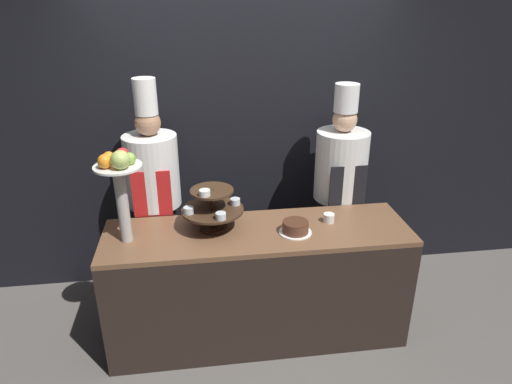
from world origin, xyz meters
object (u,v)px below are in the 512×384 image
at_px(fruit_pedestal, 120,177).
at_px(tiered_stand, 212,206).
at_px(chef_left, 154,192).
at_px(cake_round, 295,227).
at_px(chef_center_left, 340,185).
at_px(cup_white, 329,218).

bearing_deg(fruit_pedestal, tiered_stand, 9.19).
bearing_deg(chef_left, fruit_pedestal, -105.24).
relative_size(tiered_stand, cake_round, 1.90).
relative_size(tiered_stand, chef_center_left, 0.24).
xyz_separation_m(fruit_pedestal, cup_white, (1.41, 0.08, -0.43)).
relative_size(cup_white, chef_left, 0.04).
distance_m(chef_left, chef_center_left, 1.48).
distance_m(cake_round, chef_left, 1.15).
distance_m(tiered_stand, chef_left, 0.63).
distance_m(fruit_pedestal, cup_white, 1.48).
height_order(cake_round, chef_left, chef_left).
bearing_deg(fruit_pedestal, cup_white, 3.35).
bearing_deg(chef_left, cake_round, -30.92).
height_order(fruit_pedestal, chef_center_left, chef_center_left).
distance_m(tiered_stand, chef_center_left, 1.15).
bearing_deg(chef_center_left, chef_left, 180.00).
distance_m(tiered_stand, cake_round, 0.59).
bearing_deg(cake_round, cup_white, 24.71).
relative_size(fruit_pedestal, chef_center_left, 0.36).
relative_size(cup_white, chef_center_left, 0.04).
xyz_separation_m(tiered_stand, chef_center_left, (1.06, 0.45, -0.09)).
xyz_separation_m(tiered_stand, cup_white, (0.83, -0.01, -0.14)).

